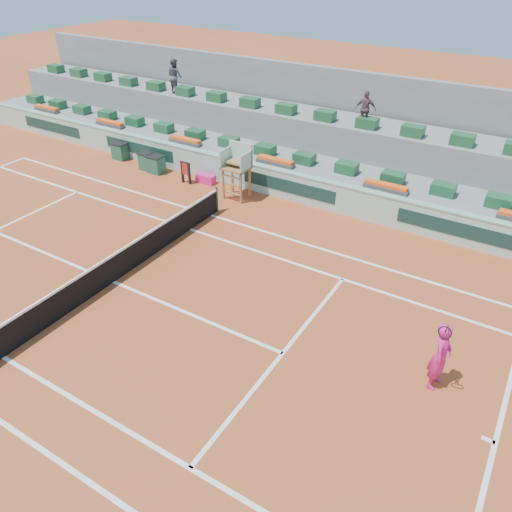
# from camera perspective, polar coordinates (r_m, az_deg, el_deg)

# --- Properties ---
(ground) EXTENTS (90.00, 90.00, 0.00)m
(ground) POSITION_cam_1_polar(r_m,az_deg,el_deg) (17.17, -15.96, -2.87)
(ground) COLOR #9C411E
(ground) RESTS_ON ground
(seating_tier_lower) EXTENTS (36.00, 4.00, 1.20)m
(seating_tier_lower) POSITION_cam_1_polar(r_m,az_deg,el_deg) (24.28, 2.13, 10.87)
(seating_tier_lower) COLOR gray
(seating_tier_lower) RESTS_ON ground
(seating_tier_upper) EXTENTS (36.00, 2.40, 2.60)m
(seating_tier_upper) POSITION_cam_1_polar(r_m,az_deg,el_deg) (25.35, 4.01, 13.47)
(seating_tier_upper) COLOR gray
(seating_tier_upper) RESTS_ON ground
(stadium_back_wall) EXTENTS (36.00, 0.40, 4.40)m
(stadium_back_wall) POSITION_cam_1_polar(r_m,az_deg,el_deg) (26.44, 5.80, 16.26)
(stadium_back_wall) COLOR gray
(stadium_back_wall) RESTS_ON ground
(player_bag) EXTENTS (0.91, 0.40, 0.40)m
(player_bag) POSITION_cam_1_polar(r_m,az_deg,el_deg) (23.40, -5.77, 8.79)
(player_bag) COLOR #EB1E85
(player_bag) RESTS_ON ground
(spectator_left) EXTENTS (1.02, 0.90, 1.76)m
(spectator_left) POSITION_cam_1_polar(r_m,az_deg,el_deg) (27.96, -9.26, 19.64)
(spectator_left) COLOR #4C4C59
(spectator_left) RESTS_ON seating_tier_upper
(spectator_mid) EXTENTS (0.95, 0.53, 1.53)m
(spectator_mid) POSITION_cam_1_polar(r_m,az_deg,el_deg) (22.85, 12.41, 16.09)
(spectator_mid) COLOR #714B59
(spectator_mid) RESTS_ON seating_tier_upper
(court_lines) EXTENTS (23.89, 11.09, 0.01)m
(court_lines) POSITION_cam_1_polar(r_m,az_deg,el_deg) (17.17, -15.97, -2.85)
(court_lines) COLOR white
(court_lines) RESTS_ON ground
(tennis_net) EXTENTS (0.10, 11.97, 1.10)m
(tennis_net) POSITION_cam_1_polar(r_m,az_deg,el_deg) (16.88, -16.23, -1.41)
(tennis_net) COLOR black
(tennis_net) RESTS_ON ground
(advertising_hoarding) EXTENTS (36.00, 0.34, 1.26)m
(advertising_hoarding) POSITION_cam_1_polar(r_m,az_deg,el_deg) (22.51, -0.64, 9.17)
(advertising_hoarding) COLOR #A0CAB8
(advertising_hoarding) RESTS_ON ground
(umpire_chair) EXTENTS (1.10, 0.90, 2.40)m
(umpire_chair) POSITION_cam_1_polar(r_m,az_deg,el_deg) (21.40, -2.15, 10.49)
(umpire_chair) COLOR olive
(umpire_chair) RESTS_ON ground
(seat_row_lower) EXTENTS (32.90, 0.60, 0.44)m
(seat_row_lower) POSITION_cam_1_polar(r_m,az_deg,el_deg) (23.26, 1.05, 12.05)
(seat_row_lower) COLOR #1B532C
(seat_row_lower) RESTS_ON seating_tier_lower
(seat_row_upper) EXTENTS (32.90, 0.60, 0.44)m
(seat_row_upper) POSITION_cam_1_polar(r_m,az_deg,el_deg) (24.38, 3.46, 16.46)
(seat_row_upper) COLOR #1B532C
(seat_row_upper) RESTS_ON seating_tier_upper
(flower_planters) EXTENTS (26.80, 0.36, 0.28)m
(flower_planters) POSITION_cam_1_polar(r_m,az_deg,el_deg) (23.41, -3.20, 11.93)
(flower_planters) COLOR #4A4A4A
(flower_planters) RESTS_ON seating_tier_lower
(drink_cooler_a) EXTENTS (0.75, 0.65, 0.84)m
(drink_cooler_a) POSITION_cam_1_polar(r_m,az_deg,el_deg) (24.76, -11.36, 10.25)
(drink_cooler_a) COLOR #1C543C
(drink_cooler_a) RESTS_ON ground
(drink_cooler_b) EXTENTS (0.64, 0.55, 0.84)m
(drink_cooler_b) POSITION_cam_1_polar(r_m,az_deg,el_deg) (25.20, -12.44, 10.53)
(drink_cooler_b) COLOR #1C543C
(drink_cooler_b) RESTS_ON ground
(drink_cooler_c) EXTENTS (0.76, 0.66, 0.84)m
(drink_cooler_c) POSITION_cam_1_polar(r_m,az_deg,el_deg) (26.83, -15.24, 11.53)
(drink_cooler_c) COLOR #1C543C
(drink_cooler_c) RESTS_ON ground
(towel_rack) EXTENTS (0.54, 0.09, 1.03)m
(towel_rack) POSITION_cam_1_polar(r_m,az_deg,el_deg) (23.30, -8.05, 9.61)
(towel_rack) COLOR black
(towel_rack) RESTS_ON ground
(tennis_player) EXTENTS (0.49, 0.92, 2.28)m
(tennis_player) POSITION_cam_1_polar(r_m,az_deg,el_deg) (13.26, 20.35, -10.63)
(tennis_player) COLOR #EB1E85
(tennis_player) RESTS_ON ground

